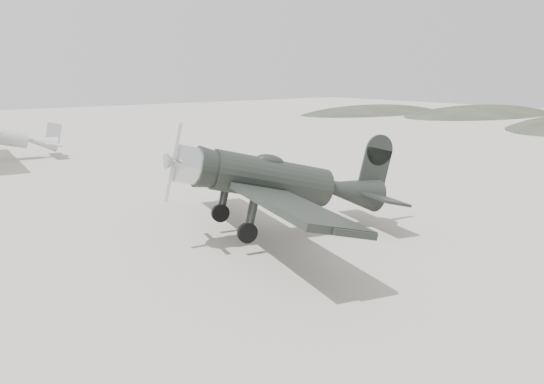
{
  "coord_description": "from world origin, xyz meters",
  "views": [
    {
      "loc": [
        -11.57,
        -15.6,
        6.13
      ],
      "look_at": [
        0.71,
        0.58,
        1.5
      ],
      "focal_mm": 35.0,
      "sensor_mm": 36.0,
      "label": 1
    }
  ],
  "objects": [
    {
      "name": "lowwing_monoplane",
      "position": [
        0.34,
        -0.49,
        2.15
      ],
      "size": [
        9.14,
        12.65,
        4.06
      ],
      "rotation": [
        0.0,
        0.24,
        -0.22
      ],
      "color": "black",
      "rests_on": "ground"
    },
    {
      "name": "ground",
      "position": [
        0.0,
        0.0,
        0.0
      ],
      "size": [
        160.0,
        160.0,
        0.0
      ],
      "primitive_type": "plane",
      "color": "#AAA597",
      "rests_on": "ground"
    },
    {
      "name": "hill_east_north",
      "position": [
        60.0,
        28.0,
        0.0
      ],
      "size": [
        36.0,
        18.0,
        6.0
      ],
      "primitive_type": "ellipsoid",
      "color": "#293124",
      "rests_on": "ground"
    },
    {
      "name": "hill_northeast",
      "position": [
        50.0,
        40.0,
        0.0
      ],
      "size": [
        32.0,
        16.0,
        5.2
      ],
      "primitive_type": "ellipsoid",
      "color": "#293124",
      "rests_on": "ground"
    }
  ]
}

